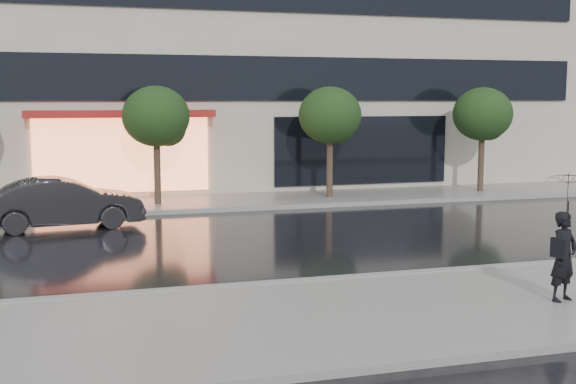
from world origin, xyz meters
name	(u,v)px	position (x,y,z in m)	size (l,w,h in m)	color
ground	(352,270)	(0.00, 0.00, 0.00)	(120.00, 120.00, 0.00)	black
sidewalk_near	(423,310)	(0.00, -3.25, 0.06)	(60.00, 4.50, 0.12)	slate
sidewalk_far	(245,201)	(0.00, 10.25, 0.06)	(60.00, 3.50, 0.12)	slate
curb_near	(371,278)	(0.00, -1.00, 0.07)	(60.00, 0.25, 0.14)	gray
curb_far	(257,208)	(0.00, 8.50, 0.07)	(60.00, 0.25, 0.14)	gray
bg_building_right	(567,31)	(26.00, 28.00, 8.00)	(12.00, 12.00, 16.00)	#4C4C54
tree_mid_west	(158,119)	(-2.94, 10.03, 2.92)	(2.20, 2.20, 3.99)	#33261C
tree_mid_east	(331,117)	(3.06, 10.03, 2.92)	(2.20, 2.20, 3.99)	#33261C
tree_far_east	(484,116)	(9.06, 10.03, 2.92)	(2.20, 2.20, 3.99)	#33261C
parked_car	(63,203)	(-5.91, 6.78, 0.71)	(1.49, 4.29, 1.41)	black
pedestrian_with_umbrella	(567,216)	(2.50, -3.55, 1.59)	(1.16, 1.17, 2.22)	black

